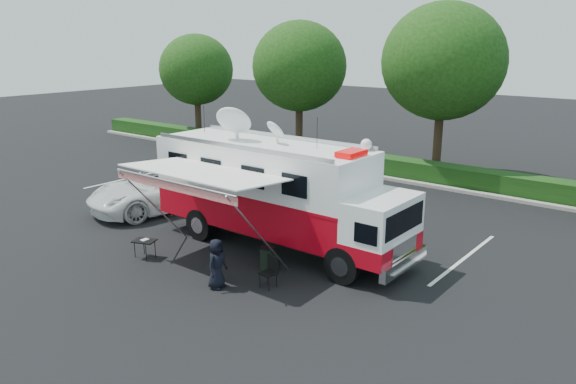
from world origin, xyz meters
name	(u,v)px	position (x,y,z in m)	size (l,w,h in m)	color
ground_plane	(279,247)	(0.00, 0.00, 0.00)	(120.00, 120.00, 0.00)	black
back_border	(463,82)	(1.14, 12.90, 5.00)	(60.00, 6.14, 8.87)	#9E998E
stall_lines	(317,223)	(-0.50, 3.00, 0.00)	(24.12, 5.50, 0.01)	silver
command_truck	(277,192)	(-0.08, 0.00, 1.98)	(9.64, 2.65, 4.63)	black
awning	(199,175)	(-0.95, -2.75, 2.98)	(5.26, 2.71, 3.18)	white
white_suv	(164,209)	(-6.80, 0.50, 0.00)	(2.89, 6.27, 1.74)	silver
person	(218,287)	(0.65, -3.68, 0.00)	(0.73, 0.48, 1.50)	black
folding_table	(144,242)	(-2.89, -3.52, 0.57)	(0.86, 0.74, 0.62)	black
folding_chair	(270,269)	(1.82, -2.64, 0.55)	(0.50, 0.52, 0.92)	black
trash_bin	(268,258)	(0.98, -1.77, 0.39)	(0.52, 0.52, 0.78)	black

